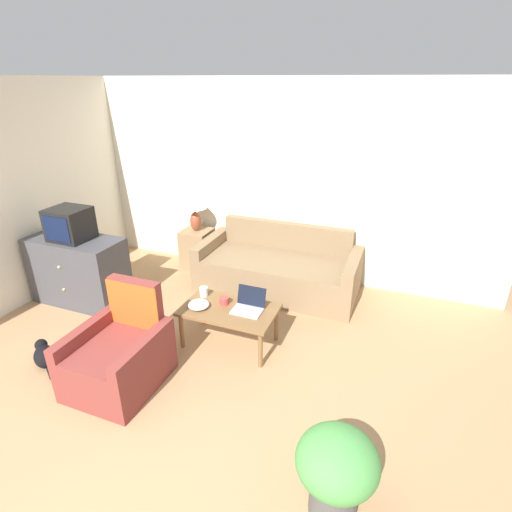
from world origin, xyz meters
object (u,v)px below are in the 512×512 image
object	(u,v)px
table_lamp	(195,205)
cup_yellow	(204,292)
snack_bowl	(199,305)
coffee_table	(229,312)
cat_black	(45,356)
armchair	(121,356)
potted_plant	(337,468)
cup_navy	(224,301)
television	(70,224)
laptop	(249,305)
couch	(279,270)

from	to	relation	value
table_lamp	cup_yellow	xyz separation A→B (m)	(0.86, -1.39, -0.48)
cup_yellow	snack_bowl	size ratio (longest dim) A/B	0.48
coffee_table	cat_black	world-z (taller)	coffee_table
armchair	snack_bowl	distance (m)	0.88
armchair	coffee_table	world-z (taller)	armchair
cup_yellow	potted_plant	size ratio (longest dim) A/B	0.16
cup_navy	cup_yellow	size ratio (longest dim) A/B	0.97
table_lamp	cup_navy	size ratio (longest dim) A/B	5.45
television	cat_black	size ratio (longest dim) A/B	0.93
snack_bowl	armchair	bearing A→B (deg)	-116.40
coffee_table	snack_bowl	xyz separation A→B (m)	(-0.30, -0.09, 0.08)
armchair	snack_bowl	bearing A→B (deg)	63.60
table_lamp	laptop	distance (m)	2.09
snack_bowl	potted_plant	xyz separation A→B (m)	(1.66, -1.30, -0.07)
cat_black	table_lamp	bearing A→B (deg)	-64.32
laptop	coffee_table	bearing A→B (deg)	-164.72
coffee_table	table_lamp	bearing A→B (deg)	128.55
table_lamp	coffee_table	xyz separation A→B (m)	(1.22, -1.52, -0.58)
couch	snack_bowl	size ratio (longest dim) A/B	9.47
television	cup_yellow	size ratio (longest dim) A/B	4.24
television	cup_navy	size ratio (longest dim) A/B	4.37
coffee_table	snack_bowl	world-z (taller)	snack_bowl
potted_plant	laptop	bearing A→B (deg)	128.97
couch	table_lamp	xyz separation A→B (m)	(-1.31, 0.18, 0.69)
television	potted_plant	bearing A→B (deg)	-24.01
cup_navy	potted_plant	distance (m)	2.06
cup_navy	laptop	bearing A→B (deg)	-3.22
coffee_table	couch	bearing A→B (deg)	86.15
television	cup_yellow	xyz separation A→B (m)	(1.73, -0.01, -0.55)
couch	table_lamp	bearing A→B (deg)	172.30
armchair	laptop	size ratio (longest dim) A/B	3.01
laptop	potted_plant	bearing A→B (deg)	-51.03
couch	cup_navy	distance (m)	1.31
coffee_table	cup_navy	xyz separation A→B (m)	(-0.09, 0.07, 0.09)
laptop	snack_bowl	bearing A→B (deg)	-163.30
coffee_table	cat_black	bearing A→B (deg)	-147.81
potted_plant	television	bearing A→B (deg)	155.99
cup_navy	cat_black	size ratio (longest dim) A/B	0.21
armchair	coffee_table	distance (m)	1.11
couch	coffee_table	xyz separation A→B (m)	(-0.09, -1.35, 0.11)
cup_yellow	potted_plant	bearing A→B (deg)	-41.55
table_lamp	cat_black	world-z (taller)	table_lamp
coffee_table	cup_yellow	bearing A→B (deg)	159.26
television	cat_black	world-z (taller)	television
table_lamp	laptop	bearing A→B (deg)	-46.20
couch	cup_yellow	xyz separation A→B (m)	(-0.45, -1.21, 0.21)
armchair	table_lamp	world-z (taller)	table_lamp
cup_navy	coffee_table	bearing A→B (deg)	-38.90
armchair	cup_navy	bearing A→B (deg)	57.55
coffee_table	potted_plant	size ratio (longest dim) A/B	1.51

